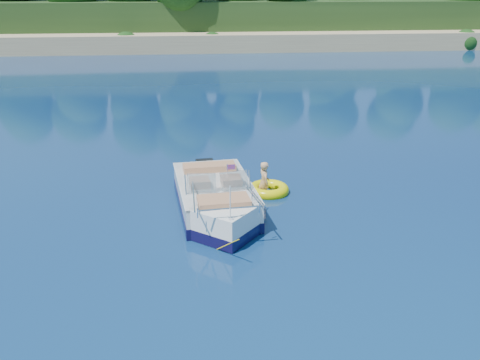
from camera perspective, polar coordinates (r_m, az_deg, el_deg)
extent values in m
plane|color=#0A184A|center=(13.45, 6.85, -5.57)|extent=(160.00, 160.00, 0.00)
cube|color=tan|center=(50.13, -2.61, 14.44)|extent=(170.00, 8.00, 2.00)
cube|color=#1C3414|center=(76.97, -3.83, 16.96)|extent=(170.00, 56.00, 6.00)
cylinder|color=black|center=(54.50, -22.90, 16.17)|extent=(0.44, 0.44, 3.20)
cylinder|color=black|center=(53.89, -2.92, 17.86)|extent=(0.44, 0.44, 3.60)
cylinder|color=black|center=(56.64, 18.79, 16.48)|extent=(0.44, 0.44, 2.60)
cube|color=white|center=(14.60, -2.72, -2.01)|extent=(2.23, 3.75, 1.00)
cube|color=white|center=(13.07, -1.59, -4.83)|extent=(1.89, 1.89, 1.00)
cube|color=#100C36|center=(14.65, -2.71, -2.51)|extent=(2.27, 3.79, 0.28)
cube|color=#100C36|center=(13.13, -1.59, -5.38)|extent=(1.93, 1.93, 0.28)
cube|color=tan|center=(14.76, -2.91, -0.59)|extent=(1.75, 2.65, 0.09)
cube|color=white|center=(14.43, -2.75, -0.29)|extent=(2.27, 3.76, 0.06)
cube|color=black|center=(16.40, -3.76, 0.73)|extent=(0.55, 0.38, 0.85)
cube|color=#8C9EA5|center=(13.66, -4.13, -0.31)|extent=(0.75, 0.28, 0.46)
cube|color=#8C9EA5|center=(13.78, -0.60, -0.07)|extent=(0.78, 0.42, 0.46)
cube|color=tan|center=(14.15, -4.32, -0.64)|extent=(0.57, 0.57, 0.38)
cube|color=tan|center=(14.26, -0.92, -0.40)|extent=(0.57, 0.57, 0.38)
cube|color=tan|center=(15.30, -3.29, 1.06)|extent=(1.52, 0.66, 0.36)
cube|color=tan|center=(13.03, -1.75, -2.59)|extent=(1.32, 0.83, 0.32)
cylinder|color=white|center=(12.05, -1.05, -2.41)|extent=(0.03, 0.03, 0.81)
cube|color=red|center=(13.64, -0.96, 1.40)|extent=(0.21, 0.03, 0.13)
cube|color=silver|center=(12.16, -1.00, -4.12)|extent=(0.10, 0.07, 0.05)
cylinder|color=yellow|center=(12.06, -1.38, -6.92)|extent=(0.46, 0.93, 0.73)
torus|color=#EADF04|center=(15.78, 3.04, -1.05)|extent=(1.61, 1.61, 0.32)
torus|color=red|center=(15.77, 3.04, -1.00)|extent=(1.33, 1.33, 0.11)
imported|color=tan|center=(15.74, 2.53, -1.43)|extent=(0.46, 0.77, 1.41)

